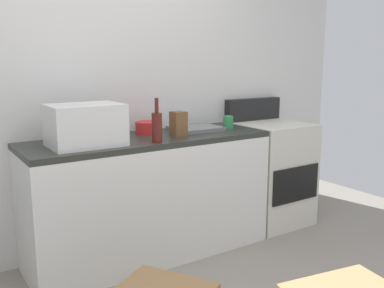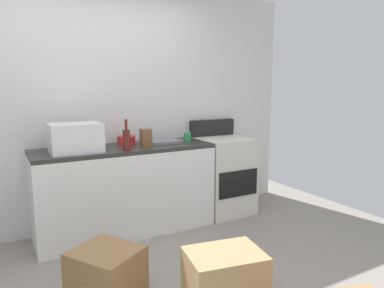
% 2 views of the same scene
% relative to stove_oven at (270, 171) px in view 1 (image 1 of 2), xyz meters
% --- Properties ---
extents(wall_back, '(5.00, 0.10, 2.60)m').
position_rel_stove_oven_xyz_m(wall_back, '(-1.52, 0.34, 0.83)').
color(wall_back, silver).
rests_on(wall_back, ground_plane).
extents(kitchen_counter, '(1.80, 0.60, 0.90)m').
position_rel_stove_oven_xyz_m(kitchen_counter, '(-1.22, -0.01, -0.02)').
color(kitchen_counter, white).
rests_on(kitchen_counter, ground_plane).
extents(stove_oven, '(0.60, 0.61, 1.10)m').
position_rel_stove_oven_xyz_m(stove_oven, '(0.00, 0.00, 0.00)').
color(stove_oven, silver).
rests_on(stove_oven, ground_plane).
extents(microwave, '(0.46, 0.34, 0.27)m').
position_rel_stove_oven_xyz_m(microwave, '(-1.71, -0.07, 0.57)').
color(microwave, white).
rests_on(microwave, kitchen_counter).
extents(sink_basin, '(0.36, 0.32, 0.03)m').
position_rel_stove_oven_xyz_m(sink_basin, '(-0.77, 0.05, 0.45)').
color(sink_basin, slate).
rests_on(sink_basin, kitchen_counter).
extents(wine_bottle, '(0.07, 0.07, 0.30)m').
position_rel_stove_oven_xyz_m(wine_bottle, '(-1.27, -0.22, 0.54)').
color(wine_bottle, '#591E19').
rests_on(wine_bottle, kitchen_counter).
extents(coffee_mug, '(0.08, 0.08, 0.10)m').
position_rel_stove_oven_xyz_m(coffee_mug, '(-0.49, -0.00, 0.48)').
color(coffee_mug, '#338C4C').
rests_on(coffee_mug, kitchen_counter).
extents(knife_block, '(0.10, 0.10, 0.18)m').
position_rel_stove_oven_xyz_m(knife_block, '(-1.02, -0.10, 0.52)').
color(knife_block, brown).
rests_on(knife_block, kitchen_counter).
extents(mixing_bowl, '(0.19, 0.19, 0.09)m').
position_rel_stove_oven_xyz_m(mixing_bowl, '(-1.15, 0.13, 0.48)').
color(mixing_bowl, red).
rests_on(mixing_bowl, kitchen_counter).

